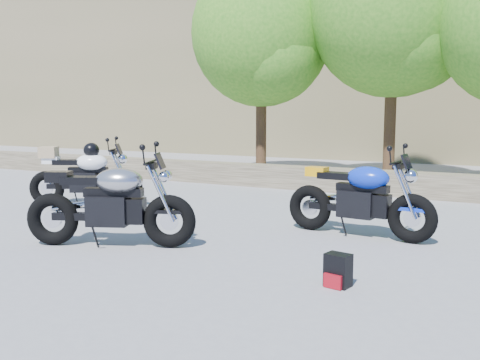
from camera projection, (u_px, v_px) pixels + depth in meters
name	position (u px, v px, depth m)	size (l,w,h in m)	color
ground	(190.00, 245.00, 6.94)	(90.00, 90.00, 0.00)	gray
stone_wall	(329.00, 179.00, 11.71)	(22.00, 0.55, 0.50)	brown
tree_decid_left	(264.00, 38.00, 13.84)	(3.67, 3.67, 5.62)	#382314
tree_decid_mid	(398.00, 13.00, 12.59)	(4.08, 4.08, 6.24)	#382314
silver_bike	(111.00, 205.00, 6.80)	(2.10, 1.06, 1.11)	black
white_bike	(85.00, 175.00, 9.78)	(1.94, 1.11, 1.16)	black
blue_bike	(360.00, 199.00, 7.36)	(2.15, 0.68, 1.08)	black
backpack	(338.00, 271.00, 5.26)	(0.27, 0.24, 0.33)	black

